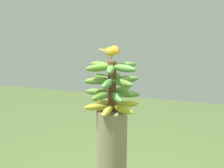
# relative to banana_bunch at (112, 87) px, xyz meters

# --- Properties ---
(banana_bunch) EXTENTS (0.34, 0.34, 0.31)m
(banana_bunch) POSITION_rel_banana_bunch_xyz_m (0.00, 0.00, 0.00)
(banana_bunch) COLOR brown
(banana_bunch) RESTS_ON banana_tree
(perched_bird) EXTENTS (0.18, 0.15, 0.09)m
(perched_bird) POSITION_rel_banana_bunch_xyz_m (-0.01, 0.03, 0.21)
(perched_bird) COLOR #C68933
(perched_bird) RESTS_ON banana_bunch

